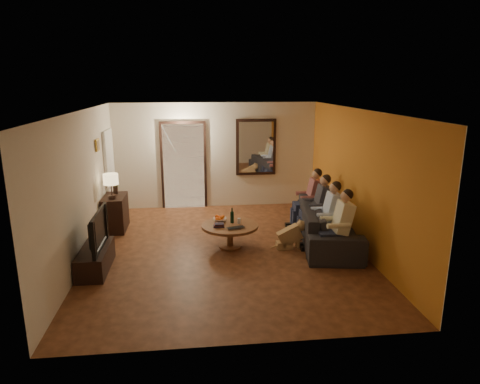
{
  "coord_description": "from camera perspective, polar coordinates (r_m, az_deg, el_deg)",
  "views": [
    {
      "loc": [
        -0.58,
        -7.51,
        3.08
      ],
      "look_at": [
        0.3,
        0.3,
        1.05
      ],
      "focal_mm": 32.0,
      "sensor_mm": 36.0,
      "label": 1
    }
  ],
  "objects": [
    {
      "name": "coffee_table",
      "position": [
        8.22,
        -1.34,
        -5.85
      ],
      "size": [
        1.11,
        1.11,
        0.45
      ],
      "primitive_type": "cylinder",
      "rotation": [
        0.0,
        0.0,
        0.03
      ],
      "color": "brown",
      "rests_on": "floor"
    },
    {
      "name": "oranges",
      "position": [
        8.31,
        -2.73,
        -3.27
      ],
      "size": [
        0.2,
        0.2,
        0.08
      ],
      "primitive_type": null,
      "color": "orange",
      "rests_on": "bowl"
    },
    {
      "name": "person_d",
      "position": [
        9.31,
        9.44,
        -1.16
      ],
      "size": [
        0.6,
        0.4,
        1.2
      ],
      "primitive_type": null,
      "color": "tan",
      "rests_on": "sofa"
    },
    {
      "name": "back_wall",
      "position": [
        10.67,
        -3.24,
        4.87
      ],
      "size": [
        5.0,
        0.02,
        2.6
      ],
      "primitive_type": "cube",
      "color": "beige",
      "rests_on": "floor"
    },
    {
      "name": "flower_vase",
      "position": [
        9.56,
        -16.32,
        1.07
      ],
      "size": [
        0.14,
        0.14,
        0.44
      ],
      "primitive_type": null,
      "color": "red",
      "rests_on": "dresser"
    },
    {
      "name": "book_stack",
      "position": [
        8.02,
        -2.86,
        -4.41
      ],
      "size": [
        0.2,
        0.15,
        0.07
      ],
      "primitive_type": null,
      "color": "black",
      "rests_on": "coffee_table"
    },
    {
      "name": "wine_glass",
      "position": [
        8.19,
        -0.12,
        -3.88
      ],
      "size": [
        0.06,
        0.06,
        0.1
      ],
      "primitive_type": "cylinder",
      "color": "silver",
      "rests_on": "coffee_table"
    },
    {
      "name": "framed_art",
      "position": [
        9.09,
        -18.47,
        5.97
      ],
      "size": [
        0.03,
        0.28,
        0.24
      ],
      "primitive_type": "cube",
      "color": "#B28C33",
      "rests_on": "left_wall"
    },
    {
      "name": "bowl",
      "position": [
        8.33,
        -2.72,
        -3.71
      ],
      "size": [
        0.26,
        0.26,
        0.06
      ],
      "primitive_type": "imported",
      "color": "white",
      "rests_on": "coffee_table"
    },
    {
      "name": "kitchen_doorway",
      "position": [
        10.69,
        -7.51,
        3.41
      ],
      "size": [
        1.0,
        0.06,
        2.1
      ],
      "primitive_type": "cube",
      "color": "#FFE0A5",
      "rests_on": "floor"
    },
    {
      "name": "mirror_frame",
      "position": [
        10.7,
        2.14,
        5.99
      ],
      "size": [
        1.0,
        0.05,
        1.4
      ],
      "primitive_type": "cube",
      "color": "black",
      "rests_on": "back_wall"
    },
    {
      "name": "person_a",
      "position": [
        7.68,
        13.05,
        -4.75
      ],
      "size": [
        0.6,
        0.4,
        1.2
      ],
      "primitive_type": null,
      "color": "tan",
      "rests_on": "sofa"
    },
    {
      "name": "tv",
      "position": [
        7.48,
        -19.03,
        -4.85
      ],
      "size": [
        1.11,
        0.15,
        0.64
      ],
      "primitive_type": "imported",
      "rotation": [
        0.0,
        0.0,
        1.57
      ],
      "color": "black",
      "rests_on": "tv_stand"
    },
    {
      "name": "orange_accent",
      "position": [
        8.31,
        15.44,
        1.58
      ],
      "size": [
        0.01,
        6.0,
        2.6
      ],
      "primitive_type": "cube",
      "color": "orange",
      "rests_on": "right_wall"
    },
    {
      "name": "floor",
      "position": [
        8.14,
        -1.88,
        -7.77
      ],
      "size": [
        5.0,
        6.0,
        0.01
      ],
      "primitive_type": "cube",
      "color": "#432212",
      "rests_on": "ground"
    },
    {
      "name": "right_wall",
      "position": [
        8.31,
        15.5,
        1.58
      ],
      "size": [
        0.02,
        6.0,
        2.6
      ],
      "primitive_type": "cube",
      "color": "beige",
      "rests_on": "floor"
    },
    {
      "name": "tv_stand",
      "position": [
        7.66,
        -18.72,
        -8.47
      ],
      "size": [
        0.45,
        1.16,
        0.39
      ],
      "primitive_type": "cube",
      "color": "black",
      "rests_on": "floor"
    },
    {
      "name": "ceiling",
      "position": [
        7.55,
        -2.05,
        10.83
      ],
      "size": [
        5.0,
        6.0,
        0.01
      ],
      "primitive_type": "cube",
      "color": "white",
      "rests_on": "back_wall"
    },
    {
      "name": "white_door",
      "position": [
        10.2,
        -16.93,
        2.2
      ],
      "size": [
        0.06,
        0.85,
        2.04
      ],
      "primitive_type": "cube",
      "color": "white",
      "rests_on": "floor"
    },
    {
      "name": "left_wall",
      "position": [
        7.95,
        -20.22,
        0.64
      ],
      "size": [
        0.02,
        6.0,
        2.6
      ],
      "primitive_type": "cube",
      "color": "beige",
      "rests_on": "floor"
    },
    {
      "name": "fridge_glimpse",
      "position": [
        10.72,
        -6.14,
        2.67
      ],
      "size": [
        0.45,
        0.03,
        1.7
      ],
      "primitive_type": "cube",
      "color": "silver",
      "rests_on": "floor"
    },
    {
      "name": "mirror_glass",
      "position": [
        10.67,
        2.16,
        5.97
      ],
      "size": [
        0.86,
        0.02,
        1.26
      ],
      "primitive_type": "cube",
      "color": "white",
      "rests_on": "back_wall"
    },
    {
      "name": "door_trim",
      "position": [
        10.68,
        -7.51,
        3.4
      ],
      "size": [
        1.12,
        0.04,
        2.22
      ],
      "primitive_type": "cube",
      "color": "black",
      "rests_on": "floor"
    },
    {
      "name": "wine_bottle",
      "position": [
        8.19,
        -1.07,
        -3.1
      ],
      "size": [
        0.07,
        0.07,
        0.31
      ],
      "primitive_type": null,
      "color": "black",
      "rests_on": "coffee_table"
    },
    {
      "name": "sofa",
      "position": [
        8.59,
        11.63,
        -4.21
      ],
      "size": [
        2.67,
        1.39,
        0.74
      ],
      "primitive_type": "imported",
      "rotation": [
        0.0,
        0.0,
        1.41
      ],
      "color": "black",
      "rests_on": "floor"
    },
    {
      "name": "dresser",
      "position": [
        9.5,
        -16.29,
        -2.69
      ],
      "size": [
        0.45,
        0.83,
        0.74
      ],
      "primitive_type": "cube",
      "color": "black",
      "rests_on": "floor"
    },
    {
      "name": "person_b",
      "position": [
        8.22,
        11.69,
        -3.4
      ],
      "size": [
        0.6,
        0.4,
        1.2
      ],
      "primitive_type": null,
      "color": "tan",
      "rests_on": "sofa"
    },
    {
      "name": "front_wall",
      "position": [
        4.88,
        0.85,
        -6.92
      ],
      "size": [
        5.0,
        0.02,
        2.6
      ],
      "primitive_type": "cube",
      "color": "beige",
      "rests_on": "floor"
    },
    {
      "name": "art_canvas",
      "position": [
        9.09,
        -18.38,
        5.97
      ],
      "size": [
        0.01,
        0.22,
        0.18
      ],
      "primitive_type": "cube",
      "color": "brown",
      "rests_on": "left_wall"
    },
    {
      "name": "table_lamp",
      "position": [
        9.13,
        -16.8,
        0.74
      ],
      "size": [
        0.3,
        0.3,
        0.54
      ],
      "primitive_type": null,
      "color": "beige",
      "rests_on": "dresser"
    },
    {
      "name": "dog",
      "position": [
        8.19,
        6.64,
        -5.62
      ],
      "size": [
        0.57,
        0.27,
        0.56
      ],
      "primitive_type": null,
      "rotation": [
        0.0,
        0.0,
        0.06
      ],
      "color": "#A16B4A",
      "rests_on": "floor"
    },
    {
      "name": "laptop",
      "position": [
        7.88,
        -0.44,
        -4.9
      ],
      "size": [
        0.38,
        0.3,
        0.03
      ],
      "primitive_type": "imported",
      "rotation": [
        0.0,
        0.0,
        0.28
      ],
      "color": "black",
      "rests_on": "coffee_table"
    },
    {
      "name": "person_c",
      "position": [
        8.76,
        10.49,
        -2.21
      ],
      "size": [
        0.6,
        0.4,
        1.2
      ],
      "primitive_type": null,
      "color": "tan",
      "rests_on": "sofa"
    }
  ]
}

